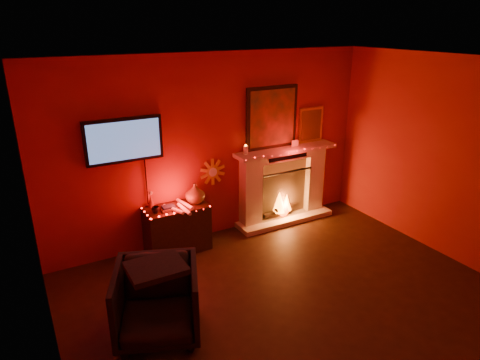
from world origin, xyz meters
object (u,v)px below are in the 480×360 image
at_px(fireplace, 283,178).
at_px(console_table, 178,225).
at_px(tv, 124,140).
at_px(armchair, 157,301).
at_px(sunburst_clock, 213,172).

xyz_separation_m(fireplace, console_table, (-1.84, -0.13, -0.34)).
relative_size(fireplace, console_table, 2.28).
distance_m(tv, armchair, 2.15).
height_order(fireplace, tv, fireplace).
bearing_deg(fireplace, tv, 178.50).
height_order(sunburst_clock, armchair, sunburst_clock).
bearing_deg(sunburst_clock, console_table, -161.41).
relative_size(sunburst_clock, console_table, 0.42).
xyz_separation_m(tv, armchair, (-0.23, -1.73, -1.26)).
distance_m(fireplace, console_table, 1.88).
distance_m(console_table, armchair, 1.74).
distance_m(sunburst_clock, armchair, 2.37).
bearing_deg(sunburst_clock, tv, -178.76).
xyz_separation_m(sunburst_clock, console_table, (-0.65, -0.22, -0.62)).
height_order(fireplace, console_table, fireplace).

